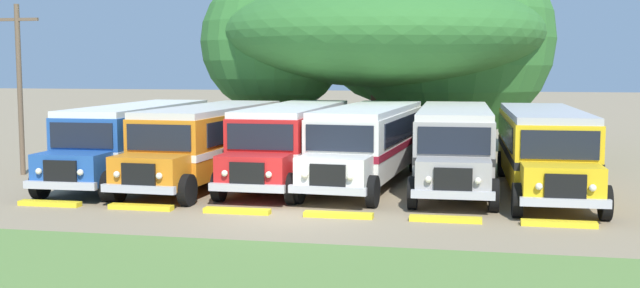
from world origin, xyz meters
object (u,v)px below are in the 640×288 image
broad_shade_tree (394,36)px  parked_bus_slot_0 (137,138)px  parked_bus_slot_4 (454,142)px  utility_pole (20,84)px  parked_bus_slot_1 (211,140)px  parked_bus_slot_5 (543,146)px  parked_bus_slot_2 (293,139)px  parked_bus_slot_3 (369,140)px

broad_shade_tree → parked_bus_slot_0: bearing=-126.3°
parked_bus_slot_0 → parked_bus_slot_4: (12.01, 0.67, 0.00)m
utility_pole → parked_bus_slot_4: bearing=2.2°
parked_bus_slot_1 → utility_pole: bearing=-89.1°
parked_bus_slot_4 → utility_pole: 17.05m
broad_shade_tree → utility_pole: broad_shade_tree is taller
parked_bus_slot_0 → broad_shade_tree: size_ratio=0.63×
parked_bus_slot_5 → broad_shade_tree: (-6.41, 11.75, 4.25)m
parked_bus_slot_2 → parked_bus_slot_5: size_ratio=1.00×
parked_bus_slot_2 → broad_shade_tree: broad_shade_tree is taller
parked_bus_slot_1 → utility_pole: size_ratio=1.62×
parked_bus_slot_3 → parked_bus_slot_4: bearing=93.4°
parked_bus_slot_2 → utility_pole: size_ratio=1.61×
parked_bus_slot_0 → parked_bus_slot_2: (6.01, 0.69, 0.00)m
parked_bus_slot_2 → broad_shade_tree: bearing=167.3°
broad_shade_tree → parked_bus_slot_4: bearing=-73.1°
parked_bus_slot_0 → parked_bus_slot_4: same height
parked_bus_slot_3 → utility_pole: (-13.79, -0.69, 2.02)m
parked_bus_slot_3 → parked_bus_slot_4: (3.13, -0.05, 0.00)m
parked_bus_slot_0 → broad_shade_tree: (8.64, 11.75, 4.25)m
parked_bus_slot_0 → utility_pole: size_ratio=1.62×
parked_bus_slot_0 → utility_pole: bearing=-91.4°
parked_bus_slot_1 → parked_bus_slot_4: size_ratio=1.00×
parked_bus_slot_5 → parked_bus_slot_1: bearing=-90.3°
utility_pole → broad_shade_tree: bearing=40.9°
parked_bus_slot_4 → utility_pole: (-16.92, -0.64, 2.02)m
broad_shade_tree → parked_bus_slot_1: bearing=-115.1°
parked_bus_slot_1 → parked_bus_slot_2: 3.08m
parked_bus_slot_3 → parked_bus_slot_5: same height
parked_bus_slot_0 → parked_bus_slot_2: bearing=95.5°
parked_bus_slot_3 → utility_pole: 13.95m
parked_bus_slot_3 → utility_pole: bearing=-82.7°
parked_bus_slot_4 → parked_bus_slot_0: bearing=-88.0°
parked_bus_slot_1 → parked_bus_slot_4: (8.95, 0.86, 0.00)m
parked_bus_slot_4 → utility_pole: utility_pole is taller
parked_bus_slot_5 → broad_shade_tree: size_ratio=0.63×
parked_bus_slot_1 → parked_bus_slot_5: size_ratio=1.00×
parked_bus_slot_1 → parked_bus_slot_4: 8.99m
parked_bus_slot_0 → parked_bus_slot_1: same height
parked_bus_slot_0 → parked_bus_slot_4: 12.03m
parked_bus_slot_2 → parked_bus_slot_3: bearing=91.2°
parked_bus_slot_3 → parked_bus_slot_4: 3.13m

